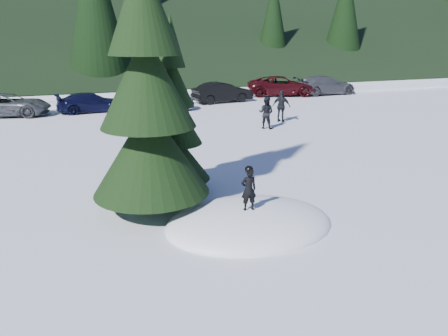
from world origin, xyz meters
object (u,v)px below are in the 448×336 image
object	(u,v)px
car_7	(325,85)
adult_1	(281,106)
car_3	(91,102)
child_skier	(249,189)
car_6	(282,86)
car_2	(8,105)
car_4	(163,99)
car_5	(222,92)
spruce_short	(174,126)
adult_0	(266,113)
spruce_tall	(147,93)

from	to	relation	value
car_7	adult_1	bearing A→B (deg)	134.04
adult_1	car_3	world-z (taller)	adult_1
child_skier	car_6	world-z (taller)	child_skier
car_2	car_4	distance (m)	9.32
car_5	spruce_short	bearing A→B (deg)	147.65
adult_1	car_3	distance (m)	12.12
adult_0	adult_1	size ratio (longest dim) A/B	0.94
spruce_short	car_6	bearing A→B (deg)	54.64
child_skier	car_4	distance (m)	18.58
spruce_tall	car_2	xyz separation A→B (m)	(-5.39, 17.62, -2.64)
adult_1	car_2	size ratio (longest dim) A/B	0.36
adult_0	car_4	size ratio (longest dim) A/B	0.41
child_skier	adult_0	size ratio (longest dim) A/B	0.66
adult_0	car_6	bearing A→B (deg)	-78.31
child_skier	car_3	size ratio (longest dim) A/B	0.26
car_5	adult_1	bearing A→B (deg)	176.68
car_7	car_2	bearing A→B (deg)	92.14
spruce_short	car_3	xyz separation A→B (m)	(-1.57, 16.00, -1.49)
car_3	child_skier	bearing A→B (deg)	-177.78
spruce_short	child_skier	world-z (taller)	spruce_short
spruce_short	spruce_tall	bearing A→B (deg)	-125.54
car_3	car_6	xyz separation A→B (m)	(14.94, 2.84, 0.16)
adult_1	car_4	distance (m)	8.22
car_5	car_6	world-z (taller)	car_6
car_2	car_3	xyz separation A→B (m)	(4.82, -0.22, -0.07)
car_2	car_3	world-z (taller)	car_2
car_2	spruce_short	bearing A→B (deg)	-146.33
car_4	car_6	distance (m)	11.12
adult_0	car_3	world-z (taller)	adult_0
child_skier	car_7	xyz separation A→B (m)	(15.85, 21.52, -0.28)
adult_1	car_3	bearing A→B (deg)	10.12
car_5	child_skier	bearing A→B (deg)	154.02
spruce_tall	child_skier	world-z (taller)	spruce_tall
car_2	child_skier	bearing A→B (deg)	-146.83
adult_1	car_5	size ratio (longest dim) A/B	0.40
spruce_short	child_skier	size ratio (longest dim) A/B	4.85
spruce_short	car_2	xyz separation A→B (m)	(-6.39, 16.22, -1.42)
car_6	car_5	bearing A→B (deg)	123.52
spruce_short	car_2	world-z (taller)	spruce_short
spruce_tall	spruce_short	size ratio (longest dim) A/B	1.60
spruce_tall	car_5	bearing A→B (deg)	64.87
spruce_tall	car_6	size ratio (longest dim) A/B	1.55
spruce_short	car_7	distance (m)	24.91
child_skier	car_5	bearing A→B (deg)	-103.27
car_2	car_7	size ratio (longest dim) A/B	0.94
adult_0	car_2	xyz separation A→B (m)	(-13.13, 8.55, -0.15)
spruce_tall	adult_0	world-z (taller)	spruce_tall
adult_0	adult_1	world-z (taller)	adult_1
adult_1	car_6	xyz separation A→B (m)	(5.04, 9.81, -0.12)
adult_1	spruce_short	bearing A→B (deg)	92.58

